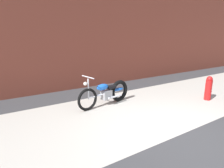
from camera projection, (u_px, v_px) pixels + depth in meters
ground_plane at (181, 134)px, 4.28m from camera, size 80.00×80.00×0.00m
sidewalk_slab at (132, 110)px, 5.70m from camera, size 36.00×3.50×0.01m
brick_building_wall at (81, 22)px, 7.86m from camera, size 36.00×0.50×5.46m
motorcycle_blue at (108, 92)px, 6.12m from camera, size 2.00×0.60×1.03m
fire_hydrant at (208, 88)px, 6.56m from camera, size 0.22×0.22×0.84m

